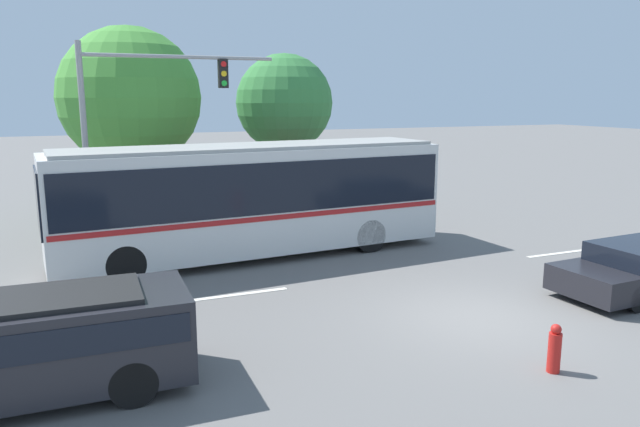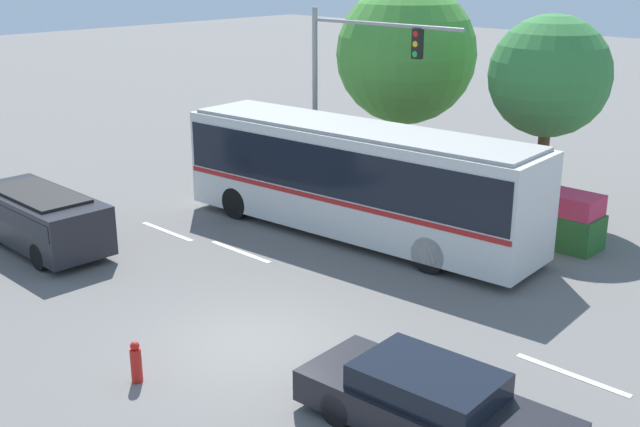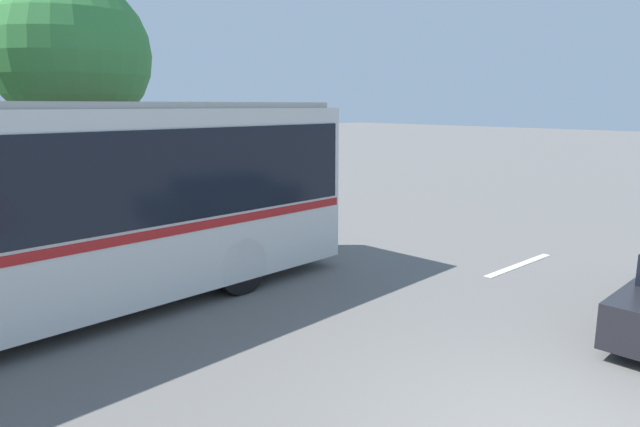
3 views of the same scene
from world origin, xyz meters
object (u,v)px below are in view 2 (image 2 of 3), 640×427
object	(u,v)px
street_tree_left	(406,54)
fire_hydrant	(136,362)
traffic_light_pole	(347,74)
sedan_foreground	(432,404)
suv_left_lane	(41,216)
street_tree_centre	(550,77)
city_bus	(355,174)

from	to	relation	value
street_tree_left	fire_hydrant	world-z (taller)	street_tree_left
traffic_light_pole	fire_hydrant	bearing A→B (deg)	-66.05
sedan_foreground	fire_hydrant	bearing A→B (deg)	-157.81
sedan_foreground	street_tree_left	distance (m)	16.89
street_tree_left	suv_left_lane	bearing A→B (deg)	-102.88
suv_left_lane	street_tree_left	xyz separation A→B (m)	(2.91, 12.71, 3.62)
traffic_light_pole	street_tree_centre	distance (m)	6.43
traffic_light_pole	fire_hydrant	size ratio (longest dim) A/B	7.27
street_tree_left	fire_hydrant	bearing A→B (deg)	-70.86
city_bus	traffic_light_pole	xyz separation A→B (m)	(-2.89, 2.89, 2.32)
sedan_foreground	street_tree_centre	size ratio (longest dim) A/B	0.78
sedan_foreground	suv_left_lane	size ratio (longest dim) A/B	1.01
suv_left_lane	fire_hydrant	world-z (taller)	suv_left_lane
sedan_foreground	fire_hydrant	distance (m)	5.75
city_bus	fire_hydrant	size ratio (longest dim) A/B	13.35
sedan_foreground	suv_left_lane	xyz separation A→B (m)	(-13.35, -0.05, 0.37)
city_bus	fire_hydrant	bearing A→B (deg)	101.18
traffic_light_pole	city_bus	bearing A→B (deg)	-44.91
street_tree_left	street_tree_centre	world-z (taller)	street_tree_left
suv_left_lane	fire_hydrant	bearing A→B (deg)	-15.39
fire_hydrant	traffic_light_pole	bearing A→B (deg)	113.95
city_bus	fire_hydrant	xyz separation A→B (m)	(2.53, -9.32, -1.45)
street_tree_left	fire_hydrant	xyz separation A→B (m)	(5.25, -15.13, -4.17)
street_tree_centre	suv_left_lane	bearing A→B (deg)	-124.53
street_tree_centre	fire_hydrant	bearing A→B (deg)	-91.62
city_bus	fire_hydrant	world-z (taller)	city_bus
suv_left_lane	street_tree_left	size ratio (longest dim) A/B	0.69
sedan_foreground	traffic_light_pole	size ratio (longest dim) A/B	0.78
suv_left_lane	street_tree_centre	distance (m)	15.52
traffic_light_pole	fire_hydrant	distance (m)	13.88
city_bus	street_tree_left	distance (m)	6.97
fire_hydrant	street_tree_centre	bearing A→B (deg)	88.38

